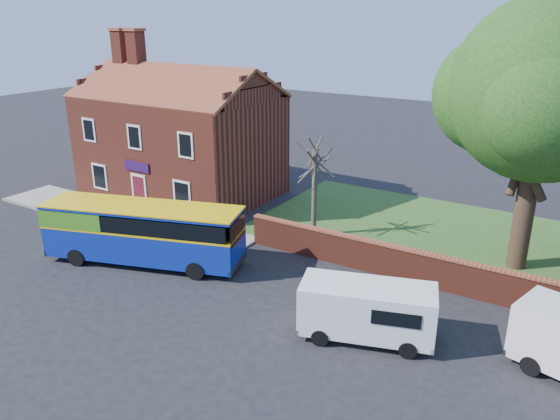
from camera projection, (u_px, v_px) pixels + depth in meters
The scene contains 10 objects.
ground at pixel (133, 286), 24.66m from camera, with size 120.00×120.00×0.00m, color black.
pavement at pixel (120, 217), 32.69m from camera, with size 18.00×3.50×0.12m, color gray.
kerb at pixel (97, 226), 31.29m from camera, with size 18.00×0.15×0.14m, color slate.
grass_strip at pixel (493, 247), 28.61m from camera, with size 26.00×12.00×0.04m, color #426B28.
shop_building at pixel (181, 144), 36.14m from camera, with size 12.30×8.13×10.50m.
boundary_wall at pixel (466, 279), 23.55m from camera, with size 22.00×0.38×1.60m.
bus at pixel (137, 230), 26.46m from camera, with size 9.96×5.32×2.95m.
van_near at pixel (367, 309), 20.32m from camera, with size 5.34×3.39×2.18m.
large_tree at pixel (547, 95), 23.80m from camera, with size 10.29×8.14×12.55m.
bare_tree at pixel (314, 189), 29.26m from camera, with size 1.99×2.37×5.30m.
Camera 1 is at (17.25, -15.18, 11.68)m, focal length 35.00 mm.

